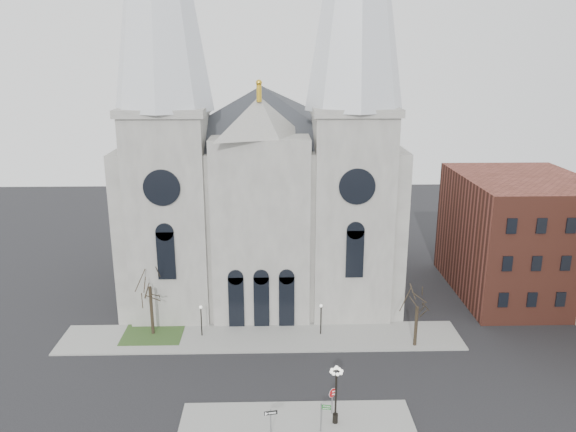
{
  "coord_description": "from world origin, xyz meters",
  "views": [
    {
      "loc": [
        1.35,
        -39.79,
        27.31
      ],
      "look_at": [
        2.6,
        8.0,
        13.61
      ],
      "focal_mm": 35.0,
      "sensor_mm": 36.0,
      "label": 1
    }
  ],
  "objects_px": {
    "stop_sign": "(332,395)",
    "one_way_sign": "(271,418)",
    "globe_lamp": "(336,387)",
    "street_name_sign": "(322,415)"
  },
  "relations": [
    {
      "from": "stop_sign",
      "to": "street_name_sign",
      "type": "xyz_separation_m",
      "value": [
        -0.96,
        -2.17,
        -0.23
      ]
    },
    {
      "from": "globe_lamp",
      "to": "one_way_sign",
      "type": "relative_size",
      "value": 2.17
    },
    {
      "from": "globe_lamp",
      "to": "street_name_sign",
      "type": "relative_size",
      "value": 2.05
    },
    {
      "from": "one_way_sign",
      "to": "globe_lamp",
      "type": "bearing_deg",
      "value": 6.61
    },
    {
      "from": "street_name_sign",
      "to": "one_way_sign",
      "type": "bearing_deg",
      "value": -164.31
    },
    {
      "from": "stop_sign",
      "to": "globe_lamp",
      "type": "xyz_separation_m",
      "value": [
        0.14,
        -1.13,
        1.45
      ]
    },
    {
      "from": "stop_sign",
      "to": "street_name_sign",
      "type": "bearing_deg",
      "value": -134.02
    },
    {
      "from": "globe_lamp",
      "to": "street_name_sign",
      "type": "distance_m",
      "value": 2.26
    },
    {
      "from": "street_name_sign",
      "to": "globe_lamp",
      "type": "bearing_deg",
      "value": 52.24
    },
    {
      "from": "stop_sign",
      "to": "one_way_sign",
      "type": "height_order",
      "value": "stop_sign"
    }
  ]
}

